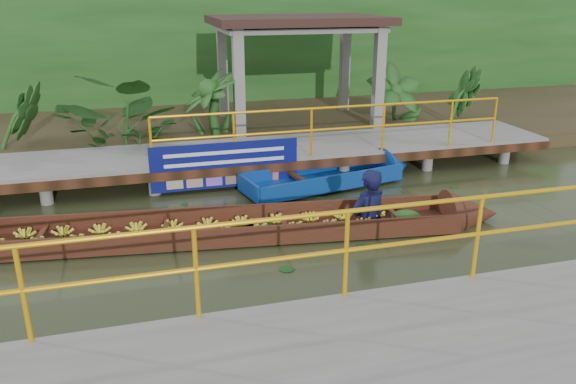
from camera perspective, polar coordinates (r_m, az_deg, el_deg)
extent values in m
plane|color=#2D3319|center=(9.05, -6.12, -5.26)|extent=(80.00, 80.00, 0.00)
cube|color=#342A1A|center=(16.07, -10.70, 6.54)|extent=(30.00, 8.00, 0.45)
cube|color=slate|center=(12.14, -9.00, 3.69)|extent=(16.00, 2.00, 0.15)
cube|color=black|center=(11.21, -8.36, 1.95)|extent=(16.00, 0.12, 0.18)
cylinder|color=orange|center=(11.60, 5.04, 8.58)|extent=(7.50, 0.05, 0.05)
cylinder|color=orange|center=(11.70, 4.97, 6.42)|extent=(7.50, 0.05, 0.05)
cylinder|color=orange|center=(11.71, 4.97, 6.19)|extent=(0.05, 0.05, 1.00)
cylinder|color=slate|center=(13.21, -26.85, 1.81)|extent=(0.24, 0.24, 0.55)
cylinder|color=slate|center=(11.42, -18.43, 0.39)|extent=(0.24, 0.24, 0.55)
cylinder|color=slate|center=(12.94, -18.19, 2.65)|extent=(0.24, 0.24, 0.55)
cylinder|color=slate|center=(11.46, -8.44, 1.29)|extent=(0.24, 0.24, 0.55)
cylinder|color=slate|center=(12.98, -9.37, 3.44)|extent=(0.24, 0.24, 0.55)
cylinder|color=slate|center=(11.85, 1.19, 2.12)|extent=(0.24, 0.24, 0.55)
cylinder|color=slate|center=(13.32, -0.79, 4.13)|extent=(0.24, 0.24, 0.55)
cylinder|color=slate|center=(12.54, 9.98, 2.83)|extent=(0.24, 0.24, 0.55)
cylinder|color=slate|center=(13.95, 7.21, 4.69)|extent=(0.24, 0.24, 0.55)
cylinder|color=slate|center=(13.50, 17.71, 3.40)|extent=(0.24, 0.24, 0.55)
cylinder|color=slate|center=(14.82, 14.41, 5.12)|extent=(0.24, 0.24, 0.55)
cylinder|color=slate|center=(11.46, -8.44, 1.29)|extent=(0.24, 0.24, 0.55)
cylinder|color=orange|center=(5.95, 7.90, -1.76)|extent=(10.00, 0.05, 0.05)
cylinder|color=orange|center=(6.13, 7.70, -5.68)|extent=(10.00, 0.05, 0.05)
cylinder|color=orange|center=(6.15, 7.68, -6.10)|extent=(0.05, 0.05, 1.00)
cube|color=slate|center=(13.62, -5.00, 10.36)|extent=(0.25, 0.25, 2.80)
cube|color=slate|center=(14.70, 9.18, 10.88)|extent=(0.25, 0.25, 2.80)
cube|color=slate|center=(15.96, -6.64, 11.68)|extent=(0.25, 0.25, 2.80)
cube|color=slate|center=(16.89, 5.78, 12.16)|extent=(0.25, 0.25, 2.80)
cube|color=slate|center=(15.05, 0.98, 16.30)|extent=(4.00, 2.60, 0.12)
cube|color=#331E19|center=(15.04, 0.99, 17.06)|extent=(4.40, 3.00, 0.20)
cube|color=#194616|center=(18.24, -11.82, 13.68)|extent=(30.00, 0.80, 4.00)
cube|color=#37160F|center=(9.29, -6.33, -4.21)|extent=(7.74, 1.89, 0.06)
cube|color=#37160F|center=(9.68, -6.49, -2.33)|extent=(7.63, 0.99, 0.33)
cube|color=#37160F|center=(8.79, -6.23, -4.67)|extent=(7.63, 0.99, 0.33)
cone|color=#37160F|center=(10.29, 18.17, -2.20)|extent=(1.07, 1.03, 0.92)
ellipsoid|color=#194616|center=(9.82, 11.88, -2.55)|extent=(0.59, 0.49, 0.25)
imported|color=#0E1033|center=(9.31, 8.37, 2.29)|extent=(0.80, 0.63, 1.92)
cube|color=navy|center=(11.53, 3.50, 1.00)|extent=(3.42, 1.66, 0.11)
cube|color=navy|center=(11.89, 2.29, 2.28)|extent=(3.22, 0.76, 0.33)
cube|color=navy|center=(11.09, 4.83, 0.92)|extent=(3.22, 0.76, 0.33)
cube|color=navy|center=(10.77, -3.98, 0.35)|extent=(0.27, 0.98, 0.33)
cone|color=navy|center=(12.53, 10.82, 2.54)|extent=(0.84, 1.04, 0.92)
cube|color=black|center=(11.21, 1.13, 1.43)|extent=(0.32, 0.99, 0.05)
cube|color=navy|center=(11.20, -6.38, 2.72)|extent=(2.94, 0.03, 0.92)
cube|color=white|center=(11.11, -6.41, 4.02)|extent=(2.39, 0.01, 0.07)
cube|color=white|center=(11.17, -6.37, 3.04)|extent=(2.39, 0.01, 0.07)
imported|color=#194616|center=(13.92, -26.33, 6.89)|extent=(1.19, 1.19, 1.49)
imported|color=#194616|center=(13.67, -15.95, 7.97)|extent=(1.19, 1.19, 1.49)
imported|color=#194616|center=(13.79, -7.55, 8.66)|extent=(1.19, 1.19, 1.49)
imported|color=#194616|center=(15.29, 11.58, 9.52)|extent=(1.19, 1.19, 1.49)
imported|color=#194616|center=(16.02, 16.45, 9.57)|extent=(1.19, 1.19, 1.49)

